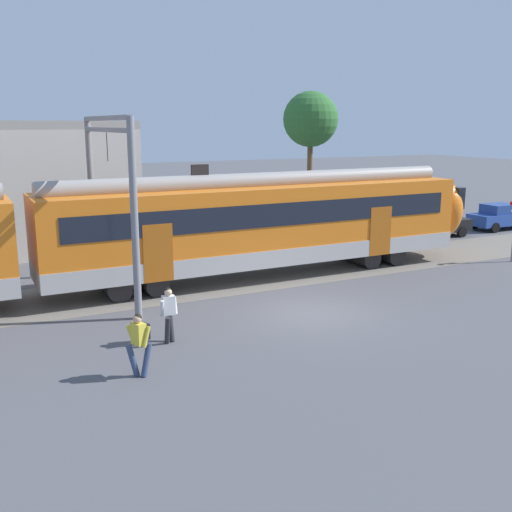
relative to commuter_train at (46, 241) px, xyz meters
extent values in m
plane|color=#515156|center=(7.64, -5.27, -2.25)|extent=(160.00, 160.00, 0.00)
cube|color=#B2ADA8|center=(8.52, 0.00, -1.20)|extent=(18.00, 3.06, 0.70)
cube|color=orange|center=(8.52, 0.00, 0.35)|extent=(18.00, 3.00, 2.40)
cube|color=black|center=(8.52, -1.51, 0.55)|extent=(16.56, 0.03, 0.90)
cube|color=#AC5413|center=(13.47, -1.52, -0.50)|extent=(1.10, 0.04, 2.10)
cube|color=#AC5413|center=(3.57, -1.52, -0.50)|extent=(1.10, 0.04, 2.10)
cylinder|color=gray|center=(8.52, 0.00, 1.73)|extent=(17.64, 0.70, 0.70)
cube|color=black|center=(5.82, 0.00, 2.28)|extent=(0.70, 0.12, 0.40)
cylinder|color=black|center=(14.80, 0.00, -1.80)|extent=(0.90, 2.40, 0.90)
cylinder|color=black|center=(13.40, 0.00, -1.80)|extent=(0.90, 2.40, 0.90)
cylinder|color=black|center=(3.64, 0.00, -1.80)|extent=(0.90, 2.40, 0.90)
cylinder|color=black|center=(2.24, 0.00, -1.80)|extent=(0.90, 2.40, 0.90)
ellipsoid|color=orange|center=(18.07, 0.00, 0.00)|extent=(1.80, 2.85, 2.95)
cube|color=black|center=(18.42, 0.00, 0.60)|extent=(0.40, 2.40, 1.00)
cylinder|color=navy|center=(0.88, -7.69, -1.82)|extent=(0.38, 0.26, 0.87)
cylinder|color=navy|center=(1.21, -7.76, -1.82)|extent=(0.38, 0.26, 0.87)
cube|color=gold|center=(1.05, -7.72, -1.11)|extent=(0.35, 0.42, 0.56)
cylinder|color=gold|center=(1.20, -7.90, -1.16)|extent=(0.26, 0.17, 0.52)
cylinder|color=gold|center=(0.90, -7.54, -1.16)|extent=(0.26, 0.17, 0.52)
sphere|color=tan|center=(1.03, -7.73, -0.72)|extent=(0.22, 0.22, 0.22)
sphere|color=black|center=(1.05, -7.72, -0.69)|extent=(0.20, 0.20, 0.20)
cube|color=black|center=(1.22, -7.66, -1.09)|extent=(0.25, 0.32, 0.40)
cylinder|color=#28282D|center=(2.39, -5.90, -1.82)|extent=(0.17, 0.36, 0.87)
cylinder|color=#28282D|center=(2.59, -5.63, -1.82)|extent=(0.17, 0.36, 0.87)
cube|color=silver|center=(2.49, -5.76, -1.11)|extent=(0.37, 0.26, 0.56)
cylinder|color=silver|center=(2.72, -5.70, -1.16)|extent=(0.11, 0.25, 0.52)
cylinder|color=silver|center=(2.27, -5.83, -1.16)|extent=(0.11, 0.25, 0.52)
sphere|color=beige|center=(2.49, -5.78, -0.72)|extent=(0.22, 0.22, 0.22)
sphere|color=black|center=(2.49, -5.76, -0.69)|extent=(0.20, 0.20, 0.20)
cube|color=#235633|center=(2.50, -5.58, -1.09)|extent=(0.29, 0.18, 0.40)
cube|color=black|center=(21.40, 3.50, -1.61)|extent=(4.00, 1.65, 0.68)
cube|color=black|center=(21.25, 3.50, -0.99)|extent=(1.90, 1.44, 0.56)
cube|color=black|center=(22.20, 3.50, -1.03)|extent=(0.12, 1.37, 0.48)
cylinder|color=black|center=(22.64, 4.28, -1.95)|extent=(0.60, 0.20, 0.60)
cylinder|color=black|center=(22.64, 2.72, -1.95)|extent=(0.60, 0.20, 0.60)
cylinder|color=black|center=(20.16, 4.28, -1.95)|extent=(0.60, 0.20, 0.60)
cylinder|color=black|center=(20.16, 2.72, -1.95)|extent=(0.60, 0.20, 0.60)
cube|color=#284799|center=(26.68, 3.62, -1.61)|extent=(4.04, 1.74, 0.68)
cube|color=navy|center=(26.53, 3.63, -0.99)|extent=(1.94, 1.49, 0.56)
cube|color=black|center=(27.48, 3.60, -1.03)|extent=(0.16, 1.37, 0.48)
cylinder|color=black|center=(27.94, 4.37, -1.95)|extent=(0.60, 0.22, 0.60)
cylinder|color=black|center=(25.46, 4.44, -1.95)|extent=(0.60, 0.22, 0.60)
cylinder|color=black|center=(25.42, 2.88, -1.95)|extent=(0.60, 0.22, 0.60)
cylinder|color=gray|center=(2.30, -3.20, 1.00)|extent=(0.24, 0.24, 6.50)
cylinder|color=gray|center=(2.30, 3.20, 1.00)|extent=(0.24, 0.24, 6.50)
cube|color=gray|center=(2.30, 0.00, 4.20)|extent=(0.20, 6.40, 0.16)
cube|color=gray|center=(2.30, 0.00, 3.80)|extent=(0.20, 6.40, 0.16)
cylinder|color=black|center=(2.30, 0.00, 3.20)|extent=(0.03, 0.03, 1.00)
sphere|color=red|center=(19.71, -2.94, 0.50)|extent=(0.20, 0.20, 0.20)
cylinder|color=brown|center=(16.57, 9.29, 0.44)|extent=(0.32, 0.32, 5.38)
sphere|color=#2D662D|center=(16.57, 9.29, 4.28)|extent=(3.27, 3.27, 3.27)
camera|label=1|loc=(-2.72, -21.66, 4.00)|focal=42.00mm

